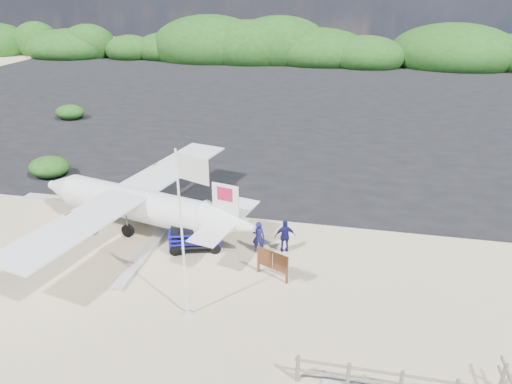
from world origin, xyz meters
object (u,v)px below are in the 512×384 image
flagpole (188,314)px  crew_b (233,213)px  crew_a (259,237)px  crew_c (285,236)px  aircraft_large (406,117)px  signboard (272,277)px  baggage_cart (196,248)px

flagpole → crew_b: 6.73m
crew_b → crew_a: bearing=139.6°
crew_c → aircraft_large: bearing=-122.1°
signboard → crew_a: (-0.93, 1.80, 0.77)m
crew_a → crew_b: (-1.67, 2.02, -0.00)m
crew_a → aircraft_large: bearing=-113.3°
crew_a → crew_c: size_ratio=0.97×
flagpole → crew_c: size_ratio=4.05×
signboard → crew_b: crew_b is taller
baggage_cart → crew_b: (1.19, 2.29, 0.76)m
crew_b → crew_c: crew_c is taller
flagpole → signboard: size_ratio=4.14×
crew_a → crew_b: crew_a is taller
baggage_cart → crew_c: (4.02, 0.56, 0.79)m
aircraft_large → crew_b: bearing=78.5°
flagpole → signboard: 3.90m
baggage_cart → flagpole: bearing=-91.6°
aircraft_large → flagpole: bearing=83.6°
flagpole → crew_a: size_ratio=4.20×
signboard → crew_a: size_ratio=1.01×
flagpole → aircraft_large: 30.94m
signboard → crew_a: 2.17m
baggage_cart → aircraft_large: aircraft_large is taller
baggage_cart → crew_c: size_ratio=1.55×
crew_a → crew_c: 1.19m
flagpole → crew_a: flagpole is taller
crew_a → crew_b: size_ratio=1.00×
baggage_cart → crew_a: bearing=-10.8°
baggage_cart → aircraft_large: (11.50, 24.76, 0.00)m
signboard → crew_c: 2.24m
baggage_cart → aircraft_large: size_ratio=0.17×
baggage_cart → crew_c: crew_c is taller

